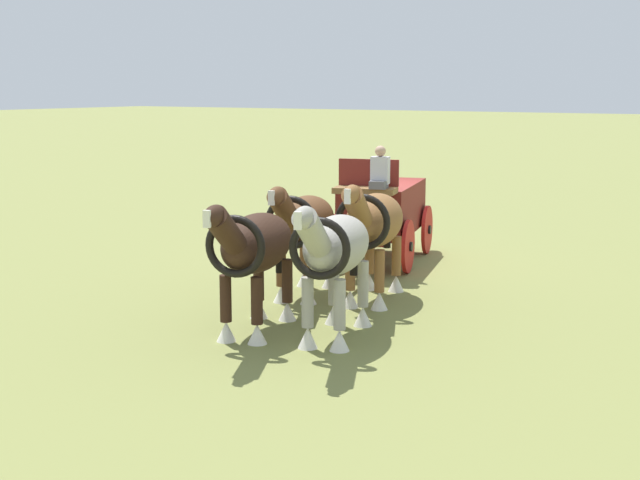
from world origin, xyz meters
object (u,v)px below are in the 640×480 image
object	(u,v)px
draft_horse_rear_off	(304,225)
draft_horse_lead_off	(254,248)
draft_horse_rear_near	(373,224)
draft_horse_lead_near	(334,250)
show_wagon	(382,210)

from	to	relation	value
draft_horse_rear_off	draft_horse_lead_off	bearing A→B (deg)	15.57
draft_horse_rear_near	draft_horse_rear_off	world-z (taller)	draft_horse_rear_near
draft_horse_rear_near	draft_horse_lead_near	distance (m)	2.61
draft_horse_lead_near	draft_horse_rear_near	bearing A→B (deg)	-164.43
draft_horse_lead_near	draft_horse_rear_off	bearing A→B (deg)	-137.91
show_wagon	draft_horse_lead_off	bearing A→B (deg)	9.60
show_wagon	draft_horse_lead_near	xyz separation A→B (m)	(5.86, 2.30, 0.24)
draft_horse_lead_off	show_wagon	bearing A→B (deg)	-170.40
draft_horse_rear_off	draft_horse_lead_near	size ratio (longest dim) A/B	0.98
draft_horse_lead_near	draft_horse_lead_off	xyz separation A→B (m)	(0.35, -1.25, -0.03)
show_wagon	draft_horse_rear_near	world-z (taller)	show_wagon
show_wagon	draft_horse_rear_off	distance (m)	3.72
draft_horse_rear_off	draft_horse_lead_off	xyz separation A→B (m)	(2.51, 0.70, 0.02)
draft_horse_rear_off	draft_horse_lead_off	world-z (taller)	draft_horse_lead_off
draft_horse_rear_near	draft_horse_lead_off	bearing A→B (deg)	-10.94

